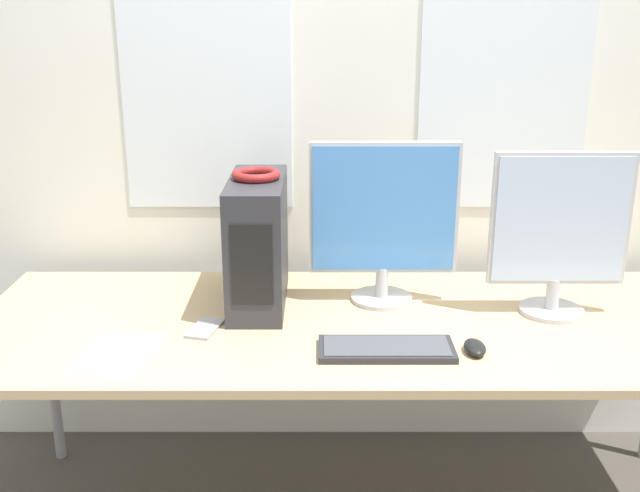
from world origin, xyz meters
name	(u,v)px	position (x,y,z in m)	size (l,w,h in m)	color
wall_back	(354,113)	(0.00, 1.06, 1.35)	(8.00, 0.07, 2.70)	silver
desk	(359,332)	(0.00, 0.46, 0.73)	(2.52, 0.93, 0.77)	tan
pc_tower	(257,242)	(-0.34, 0.62, 0.98)	(0.18, 0.47, 0.43)	#2D2D33
headphones	(255,175)	(-0.34, 0.62, 1.21)	(0.16, 0.16, 0.03)	maroon
monitor_main	(383,219)	(0.08, 0.64, 1.06)	(0.50, 0.21, 0.55)	#B7B7BC
monitor_right_near	(559,231)	(0.64, 0.53, 1.05)	(0.45, 0.21, 0.54)	#B7B7BC
keyboard	(386,349)	(0.07, 0.23, 0.78)	(0.40, 0.16, 0.02)	#28282D
mouse	(474,347)	(0.33, 0.23, 0.78)	(0.06, 0.11, 0.03)	black
cell_phone	(204,329)	(-0.49, 0.39, 0.77)	(0.11, 0.17, 0.01)	#99999E
paper_sheet_left	(116,354)	(-0.73, 0.22, 0.77)	(0.25, 0.32, 0.00)	white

